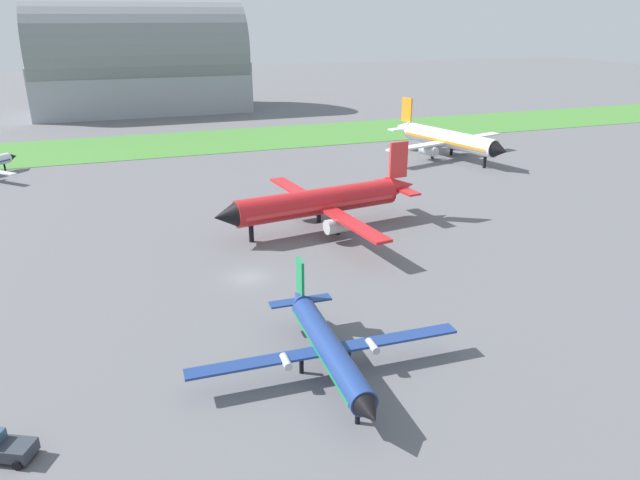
{
  "coord_description": "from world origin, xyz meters",
  "views": [
    {
      "loc": [
        -12.23,
        -59.71,
        28.1
      ],
      "look_at": [
        9.16,
        1.19,
        3.0
      ],
      "focal_mm": 32.45,
      "sensor_mm": 36.0,
      "label": 1
    }
  ],
  "objects_px": {
    "airplane_parked_jet_far": "(447,139)",
    "pushback_tug_near_gate": "(4,447)",
    "airplane_midfield_jet": "(322,202)",
    "airplane_foreground_turboprop": "(328,346)"
  },
  "relations": [
    {
      "from": "airplane_foreground_turboprop",
      "to": "airplane_parked_jet_far",
      "type": "bearing_deg",
      "value": 143.82
    },
    {
      "from": "pushback_tug_near_gate",
      "to": "airplane_foreground_turboprop",
      "type": "bearing_deg",
      "value": -147.94
    },
    {
      "from": "airplane_parked_jet_far",
      "to": "pushback_tug_near_gate",
      "type": "height_order",
      "value": "airplane_parked_jet_far"
    },
    {
      "from": "airplane_midfield_jet",
      "to": "airplane_foreground_turboprop",
      "type": "distance_m",
      "value": 35.17
    },
    {
      "from": "airplane_parked_jet_far",
      "to": "airplane_midfield_jet",
      "type": "bearing_deg",
      "value": -65.76
    },
    {
      "from": "airplane_parked_jet_far",
      "to": "pushback_tug_near_gate",
      "type": "distance_m",
      "value": 101.18
    },
    {
      "from": "airplane_midfield_jet",
      "to": "airplane_foreground_turboprop",
      "type": "height_order",
      "value": "airplane_midfield_jet"
    },
    {
      "from": "airplane_foreground_turboprop",
      "to": "pushback_tug_near_gate",
      "type": "distance_m",
      "value": 24.26
    },
    {
      "from": "airplane_parked_jet_far",
      "to": "airplane_foreground_turboprop",
      "type": "bearing_deg",
      "value": -52.93
    },
    {
      "from": "airplane_midfield_jet",
      "to": "pushback_tug_near_gate",
      "type": "distance_m",
      "value": 50.22
    }
  ]
}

